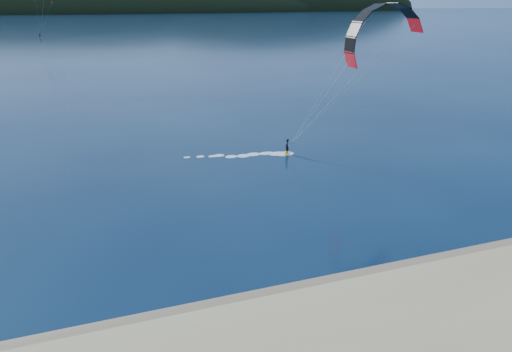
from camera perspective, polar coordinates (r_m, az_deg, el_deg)
The scene contains 4 objects.
wet_sand at distance 22.90m, azimuth -0.76°, elevation -17.32°, with size 220.00×2.50×0.10m.
headland at distance 757.79m, azimuth -18.54°, elevation 20.29°, with size 1200.00×310.00×140.00m.
kitesurfer_near at distance 42.64m, azimuth 16.12°, elevation 16.03°, with size 22.83×6.23×14.72m.
kitesurfer_far at distance 210.55m, azimuth -26.71°, elevation 20.24°, with size 8.53×5.22×17.22m.
Camera 1 is at (-5.10, -12.35, 14.71)m, focal length 29.68 mm.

